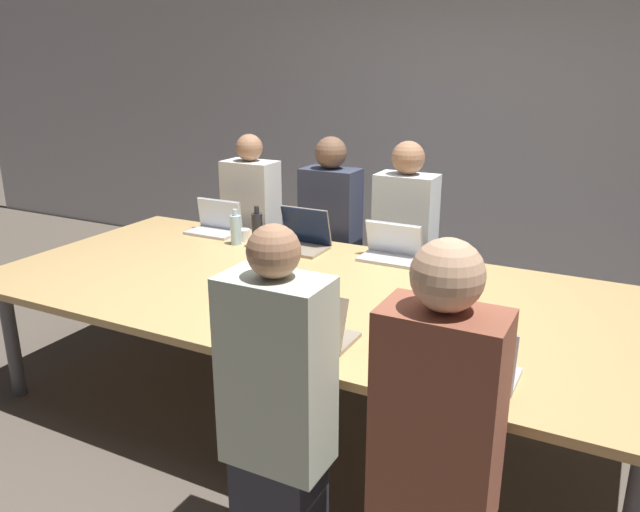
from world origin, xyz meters
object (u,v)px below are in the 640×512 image
laptop_far_left (216,223)px  stapler (252,290)px  person_near_right (436,450)px  cup_near_right (407,351)px  laptop_far_center (391,249)px  bottle_far_midleft (257,230)px  person_far_left (252,229)px  person_far_center (404,248)px  laptop_far_midleft (303,237)px  person_far_midleft (330,239)px  bottle_near_right (417,333)px  person_near_midright (277,408)px  laptop_near_right (474,365)px  laptop_near_midright (315,328)px  bottle_far_left (236,229)px  cup_far_left (244,235)px  cup_far_center (432,259)px

laptop_far_left → stapler: laptop_far_left is taller
person_near_right → cup_near_right: size_ratio=14.00×
laptop_far_center → stapler: (-0.43, -0.90, -0.04)m
laptop_far_left → bottle_far_midleft: bearing=-19.8°
person_far_left → cup_near_right: bearing=-42.0°
person_far_center → laptop_far_midleft: 0.73m
bottle_far_midleft → person_near_right: bearing=-42.3°
person_far_midleft → bottle_near_right: bearing=-52.7°
person_near_midright → bottle_far_midleft: 1.87m
laptop_far_left → person_near_right: 2.74m
bottle_near_right → laptop_far_left: bearing=148.8°
bottle_far_midleft → laptop_near_right: (1.70, -1.11, -0.05)m
laptop_far_left → stapler: bearing=-45.3°
person_near_midright → person_far_center: bearing=-82.8°
person_far_midleft → laptop_far_midleft: bearing=-86.3°
laptop_near_midright → person_far_midleft: 1.83m
bottle_far_left → laptop_far_center: bearing=9.6°
laptop_far_left → stapler: 1.27m
person_far_center → person_near_midright: size_ratio=1.02×
bottle_near_right → cup_far_left: bearing=146.4°
laptop_far_midleft → bottle_far_midleft: bottle_far_midleft is taller
person_near_midright → laptop_far_left: bearing=-47.9°
bottle_far_left → cup_near_right: 1.91m
laptop_far_left → cup_far_center: bearing=-0.2°
bottle_far_left → person_near_midright: person_near_midright is taller
person_near_midright → cup_near_right: (0.35, 0.44, 0.13)m
cup_far_left → person_far_midleft: 0.65m
person_far_midleft → laptop_near_right: 2.22m
laptop_far_left → person_far_midleft: bearing=29.8°
person_far_midleft → bottle_far_midleft: bearing=-113.8°
laptop_far_left → bottle_near_right: size_ratio=1.76×
laptop_far_left → bottle_far_midleft: (0.45, -0.16, 0.05)m
laptop_far_left → bottle_far_left: (0.29, -0.17, 0.04)m
person_near_midright → person_near_right: 0.62m
person_near_right → laptop_far_left: bearing=-38.4°
cup_far_center → person_near_midright: size_ratio=0.07×
cup_far_center → person_near_midright: 1.69m
person_far_center → person_far_midleft: person_far_midleft is taller
cup_far_center → person_near_right: (0.56, -1.70, -0.09)m
laptop_far_left → cup_far_center: 1.58m
laptop_near_midright → person_near_right: size_ratio=0.22×
person_far_midleft → bottle_near_right: person_far_midleft is taller
laptop_near_right → bottle_near_right: (-0.27, 0.14, 0.02)m
laptop_far_center → bottle_near_right: bearing=-64.0°
bottle_far_left → cup_far_center: (1.29, 0.17, -0.06)m
bottle_far_left → stapler: 0.95m
bottle_far_midleft → stapler: 0.87m
laptop_far_center → person_far_midleft: bearing=146.9°
person_far_left → laptop_near_right: person_far_left is taller
person_far_midleft → cup_near_right: person_far_midleft is taller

